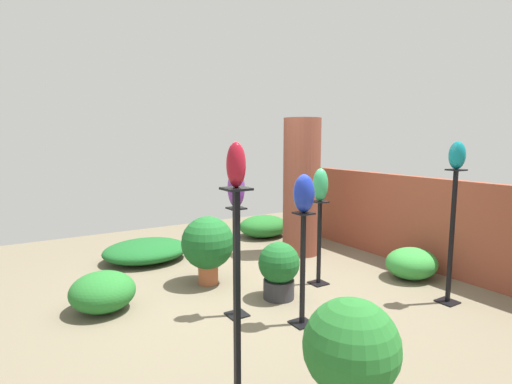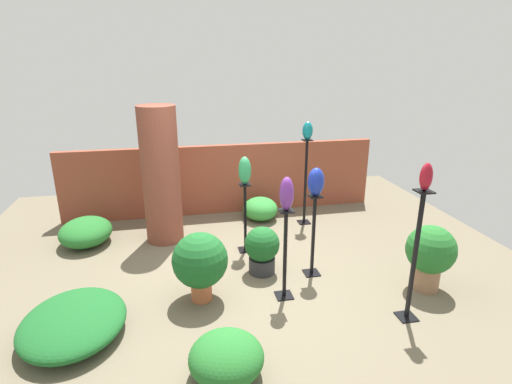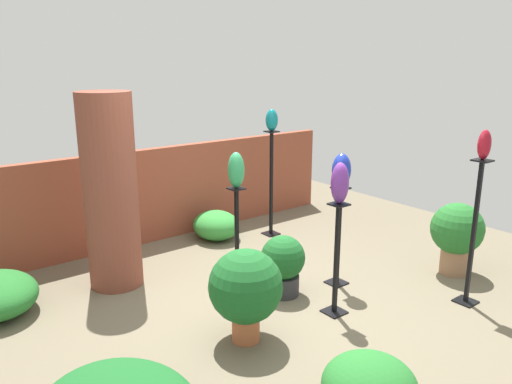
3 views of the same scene
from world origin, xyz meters
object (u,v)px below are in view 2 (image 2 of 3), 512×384
pedestal_violet (285,258)px  potted_plant_back_center (430,253)px  art_vase_violet (287,194)px  brick_pillar (161,176)px  art_vase_ruby (426,177)px  art_vase_teal (308,131)px  potted_plant_front_right (262,248)px  pedestal_teal (305,186)px  art_vase_cobalt (316,182)px  pedestal_jade (245,221)px  pedestal_cobalt (313,239)px  pedestal_ruby (414,262)px  potted_plant_walkway_edge (200,262)px  art_vase_jade (245,171)px

pedestal_violet → potted_plant_back_center: bearing=-6.4°
pedestal_violet → art_vase_violet: bearing=0.0°
brick_pillar → art_vase_ruby: 3.73m
art_vase_ruby → brick_pillar: bearing=135.2°
art_vase_ruby → potted_plant_back_center: bearing=41.1°
potted_plant_back_center → art_vase_teal: bearing=109.6°
pedestal_violet → potted_plant_front_right: size_ratio=1.73×
pedestal_teal → art_vase_teal: (0.00, 0.00, 0.93)m
art_vase_cobalt → pedestal_jade: bearing=131.2°
pedestal_cobalt → art_vase_violet: bearing=-138.7°
art_vase_teal → art_vase_ruby: (0.27, -2.78, 0.01)m
art_vase_violet → potted_plant_back_center: art_vase_violet is taller
art_vase_ruby → potted_plant_front_right: size_ratio=0.44×
pedestal_ruby → art_vase_violet: size_ratio=3.83×
pedestal_ruby → art_vase_ruby: bearing=-90.0°
art_vase_cobalt → potted_plant_walkway_edge: (-1.47, -0.30, -0.78)m
pedestal_ruby → potted_plant_back_center: 0.75m
pedestal_teal → art_vase_ruby: art_vase_ruby is taller
art_vase_cobalt → potted_plant_back_center: size_ratio=0.43×
pedestal_violet → pedestal_jade: size_ratio=1.07×
pedestal_violet → pedestal_teal: 2.31m
brick_pillar → potted_plant_walkway_edge: (0.43, -1.78, -0.54)m
pedestal_ruby → art_vase_cobalt: size_ratio=4.13×
potted_plant_back_center → brick_pillar: bearing=146.2°
pedestal_teal → pedestal_jade: (-1.18, -0.82, -0.21)m
pedestal_violet → pedestal_teal: size_ratio=0.76×
pedestal_jade → potted_plant_front_right: 0.69m
pedestal_jade → art_vase_teal: bearing=35.0°
pedestal_violet → art_vase_teal: art_vase_teal is taller
pedestal_teal → potted_plant_walkway_edge: size_ratio=1.74×
art_vase_teal → pedestal_cobalt: bearing=-104.8°
art_vase_ruby → potted_plant_walkway_edge: size_ratio=0.34×
pedestal_jade → art_vase_ruby: 2.69m
art_vase_teal → art_vase_jade: (-1.18, -0.82, -0.37)m
pedestal_ruby → pedestal_jade: (-1.45, 1.95, -0.21)m
art_vase_violet → art_vase_ruby: art_vase_ruby is taller
pedestal_jade → art_vase_violet: 1.55m
pedestal_cobalt → art_vase_cobalt: art_vase_cobalt is taller
potted_plant_front_right → pedestal_cobalt: bearing=-15.4°
art_vase_cobalt → potted_plant_back_center: art_vase_cobalt is taller
potted_plant_walkway_edge → pedestal_jade: bearing=57.4°
brick_pillar → art_vase_cobalt: (1.90, -1.48, 0.23)m
brick_pillar → pedestal_teal: bearing=4.5°
art_vase_jade → potted_plant_walkway_edge: size_ratio=0.47×
art_vase_jade → potted_plant_back_center: art_vase_jade is taller
art_vase_cobalt → potted_plant_back_center: 1.61m
pedestal_jade → art_vase_teal: art_vase_teal is taller
brick_pillar → pedestal_ruby: (2.61, -2.59, -0.36)m
potted_plant_back_center → potted_plant_front_right: 2.06m
brick_pillar → pedestal_ruby: brick_pillar is taller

